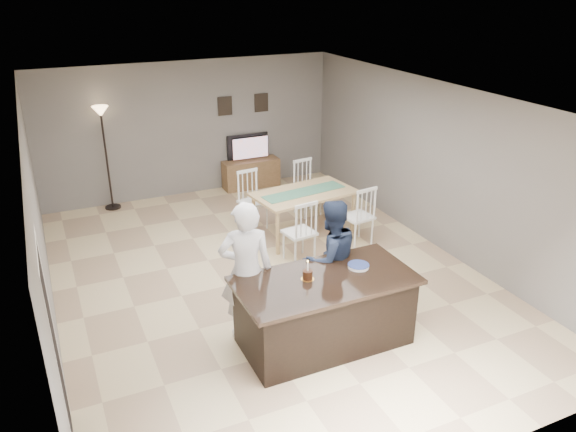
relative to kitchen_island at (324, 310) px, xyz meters
name	(u,v)px	position (x,y,z in m)	size (l,w,h in m)	color
floor	(268,277)	(0.00, 1.80, -0.45)	(8.00, 8.00, 0.00)	#D1B786
room_shell	(266,172)	(0.00, 1.80, 1.22)	(8.00, 8.00, 8.00)	slate
kitchen_island	(324,310)	(0.00, 0.00, 0.00)	(2.15, 1.10, 0.90)	black
tv_console	(251,174)	(1.20, 5.57, -0.15)	(1.20, 0.40, 0.60)	brown
television	(249,147)	(1.20, 5.64, 0.41)	(0.91, 0.12, 0.53)	black
tv_screen_glow	(251,148)	(1.20, 5.56, 0.42)	(0.78, 0.78, 0.00)	#F15A1A
picture_frames	(243,104)	(1.15, 5.78, 1.30)	(1.10, 0.02, 0.38)	black
doorway	(54,339)	(-2.99, -0.50, 0.80)	(0.00, 2.10, 2.65)	black
woman	(246,271)	(-0.80, 0.55, 0.45)	(0.66, 0.43, 1.81)	silver
man	(331,259)	(0.37, 0.55, 0.36)	(0.79, 0.62, 1.63)	#1C263E
birthday_cake	(308,275)	(-0.20, 0.08, 0.50)	(0.16, 0.16, 0.25)	gold
plate_stack	(358,266)	(0.50, 0.07, 0.47)	(0.26, 0.26, 0.04)	white
dining_table	(304,200)	(1.15, 2.92, 0.21)	(1.87, 2.12, 1.04)	tan
floor_lamp	(103,130)	(-1.70, 5.59, 1.10)	(0.30, 0.30, 2.01)	black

